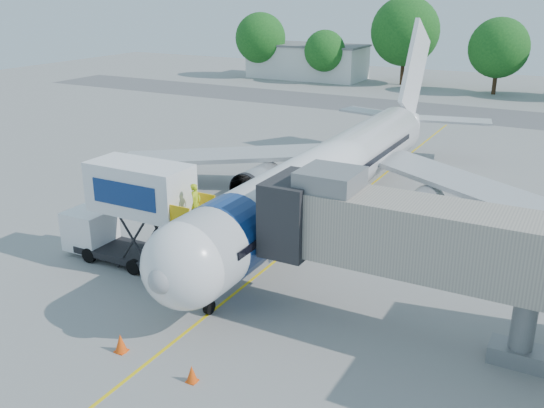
% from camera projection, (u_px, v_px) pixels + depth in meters
% --- Properties ---
extents(ground, '(160.00, 160.00, 0.00)m').
position_uv_depth(ground, '(302.00, 239.00, 34.60)').
color(ground, gray).
rests_on(ground, ground).
extents(guidance_line, '(0.15, 70.00, 0.01)m').
position_uv_depth(guidance_line, '(302.00, 239.00, 34.59)').
color(guidance_line, yellow).
rests_on(guidance_line, ground).
extents(taxiway_strip, '(120.00, 10.00, 0.01)m').
position_uv_depth(taxiway_strip, '(461.00, 113.00, 69.41)').
color(taxiway_strip, '#59595B').
rests_on(taxiway_strip, ground).
extents(aircraft, '(34.17, 37.73, 11.35)m').
position_uv_depth(aircraft, '(332.00, 172.00, 37.02)').
color(aircraft, white).
rests_on(aircraft, ground).
extents(jet_bridge, '(13.90, 3.20, 6.60)m').
position_uv_depth(jet_bridge, '(411.00, 237.00, 23.76)').
color(jet_bridge, '#A69D8E').
rests_on(jet_bridge, ground).
extents(catering_hiloader, '(8.50, 2.44, 5.50)m').
position_uv_depth(catering_hiloader, '(132.00, 214.00, 30.66)').
color(catering_hiloader, black).
rests_on(catering_hiloader, ground).
extents(safety_cone_a, '(0.49, 0.49, 0.78)m').
position_uv_depth(safety_cone_a, '(121.00, 343.00, 23.80)').
color(safety_cone_a, '#F84D0D').
rests_on(safety_cone_a, ground).
extents(safety_cone_b, '(0.42, 0.42, 0.67)m').
position_uv_depth(safety_cone_b, '(192.00, 374.00, 22.00)').
color(safety_cone_b, '#F84D0D').
rests_on(safety_cone_b, ground).
extents(outbuilding_left, '(18.40, 8.40, 5.30)m').
position_uv_depth(outbuilding_left, '(307.00, 61.00, 95.95)').
color(outbuilding_left, silver).
rests_on(outbuilding_left, ground).
extents(tree_a, '(7.90, 7.90, 10.08)m').
position_uv_depth(tree_a, '(260.00, 38.00, 95.52)').
color(tree_a, '#382314').
rests_on(tree_a, ground).
extents(tree_b, '(6.12, 6.12, 7.80)m').
position_uv_depth(tree_b, '(325.00, 51.00, 90.19)').
color(tree_b, '#382314').
rests_on(tree_b, ground).
extents(tree_c, '(9.89, 9.89, 12.60)m').
position_uv_depth(tree_c, '(405.00, 31.00, 87.57)').
color(tree_c, '#382314').
rests_on(tree_c, ground).
extents(tree_d, '(7.90, 7.90, 10.07)m').
position_uv_depth(tree_d, '(499.00, 48.00, 79.93)').
color(tree_d, '#382314').
rests_on(tree_d, ground).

